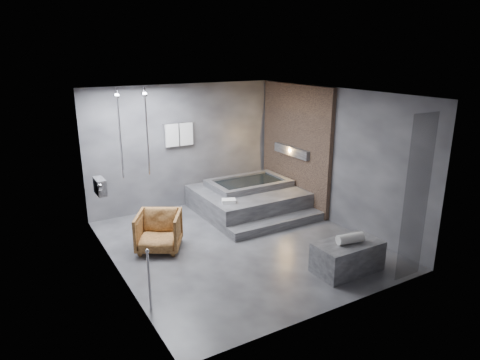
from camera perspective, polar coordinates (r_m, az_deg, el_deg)
room at (r=7.96m, az=1.56°, el=4.11°), size 5.00×5.04×2.82m
tub_deck at (r=9.70m, az=1.02°, el=-2.65°), size 2.20×2.00×0.50m
tub_step at (r=8.84m, az=5.01°, el=-5.83°), size 2.20×0.36×0.18m
concrete_bench at (r=7.34m, az=14.12°, el=-9.86°), size 1.12×0.62×0.50m
driftwood_chair at (r=7.93m, az=-10.77°, el=-6.73°), size 1.05×1.06×0.71m
rolled_towel at (r=7.19m, az=14.48°, el=-7.55°), size 0.47×0.24×0.16m
deck_towel at (r=8.77m, az=-1.51°, el=-2.81°), size 0.34×0.30×0.07m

